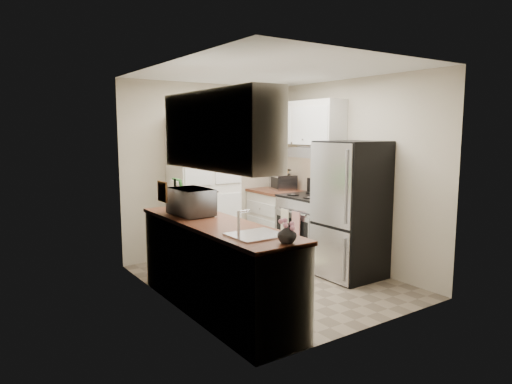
{
  "coord_description": "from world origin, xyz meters",
  "views": [
    {
      "loc": [
        -3.17,
        -4.35,
        1.84
      ],
      "look_at": [
        -0.11,
        0.15,
        1.09
      ],
      "focal_mm": 32.0,
      "sensor_mm": 36.0,
      "label": 1
    }
  ],
  "objects_px": {
    "electric_range": "(310,227)",
    "wine_bottle": "(175,197)",
    "pantry_cabinet": "(204,190)",
    "refrigerator": "(351,210)",
    "microwave": "(191,202)",
    "toaster_oven": "(283,182)"
  },
  "relations": [
    {
      "from": "electric_range",
      "to": "wine_bottle",
      "type": "bearing_deg",
      "value": -179.05
    },
    {
      "from": "pantry_cabinet",
      "to": "electric_range",
      "type": "relative_size",
      "value": 1.77
    },
    {
      "from": "refrigerator",
      "to": "microwave",
      "type": "height_order",
      "value": "refrigerator"
    },
    {
      "from": "toaster_oven",
      "to": "pantry_cabinet",
      "type": "bearing_deg",
      "value": -169.63
    },
    {
      "from": "refrigerator",
      "to": "toaster_oven",
      "type": "relative_size",
      "value": 4.22
    },
    {
      "from": "pantry_cabinet",
      "to": "wine_bottle",
      "type": "xyz_separation_m",
      "value": [
        -0.87,
        -0.96,
        0.09
      ]
    },
    {
      "from": "electric_range",
      "to": "wine_bottle",
      "type": "relative_size",
      "value": 3.37
    },
    {
      "from": "microwave",
      "to": "wine_bottle",
      "type": "height_order",
      "value": "wine_bottle"
    },
    {
      "from": "electric_range",
      "to": "microwave",
      "type": "relative_size",
      "value": 2.15
    },
    {
      "from": "microwave",
      "to": "toaster_oven",
      "type": "distance_m",
      "value": 2.39
    },
    {
      "from": "wine_bottle",
      "to": "toaster_oven",
      "type": "bearing_deg",
      "value": 20.7
    },
    {
      "from": "pantry_cabinet",
      "to": "refrigerator",
      "type": "bearing_deg",
      "value": -56.54
    },
    {
      "from": "electric_range",
      "to": "microwave",
      "type": "height_order",
      "value": "microwave"
    },
    {
      "from": "wine_bottle",
      "to": "toaster_oven",
      "type": "xyz_separation_m",
      "value": [
        2.16,
        0.82,
        -0.05
      ]
    },
    {
      "from": "pantry_cabinet",
      "to": "microwave",
      "type": "height_order",
      "value": "pantry_cabinet"
    },
    {
      "from": "electric_range",
      "to": "refrigerator",
      "type": "bearing_deg",
      "value": -92.48
    },
    {
      "from": "refrigerator",
      "to": "toaster_oven",
      "type": "bearing_deg",
      "value": 84.58
    },
    {
      "from": "pantry_cabinet",
      "to": "wine_bottle",
      "type": "bearing_deg",
      "value": -132.18
    },
    {
      "from": "pantry_cabinet",
      "to": "electric_range",
      "type": "distance_m",
      "value": 1.58
    },
    {
      "from": "pantry_cabinet",
      "to": "microwave",
      "type": "relative_size",
      "value": 3.81
    },
    {
      "from": "refrigerator",
      "to": "electric_range",
      "type": "bearing_deg",
      "value": 87.52
    },
    {
      "from": "toaster_oven",
      "to": "wine_bottle",
      "type": "bearing_deg",
      "value": -142.6
    }
  ]
}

